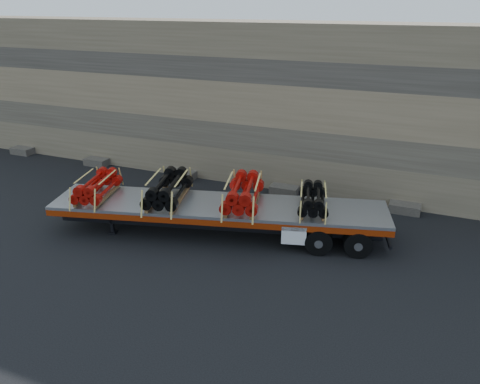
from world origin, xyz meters
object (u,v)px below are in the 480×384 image
object	(u,v)px
bundle_midfront	(168,190)
bundle_rear	(313,200)
bundle_midrear	(243,194)
bundle_front	(97,187)
trailer	(218,219)

from	to	relation	value
bundle_midfront	bundle_rear	world-z (taller)	bundle_midfront
bundle_midfront	bundle_midrear	xyz separation A→B (m)	(2.59, 0.67, -0.00)
bundle_midfront	bundle_front	bearing A→B (deg)	180.00
bundle_midrear	bundle_rear	bearing A→B (deg)	-0.00
trailer	bundle_rear	xyz separation A→B (m)	(3.18, 0.82, 0.94)
trailer	bundle_rear	distance (m)	3.42
bundle_front	bundle_midrear	xyz separation A→B (m)	(5.16, 1.33, 0.05)
bundle_front	bundle_midrear	world-z (taller)	bundle_midrear
trailer	bundle_front	world-z (taller)	bundle_front
bundle_midfront	bundle_rear	xyz separation A→B (m)	(4.92, 1.27, -0.09)
bundle_front	bundle_midrear	size ratio (longest dim) A/B	0.88
trailer	bundle_midfront	distance (m)	2.06
bundle_front	bundle_midfront	bearing A→B (deg)	-0.00
bundle_midfront	bundle_midrear	world-z (taller)	same
bundle_midrear	bundle_rear	world-z (taller)	bundle_midrear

